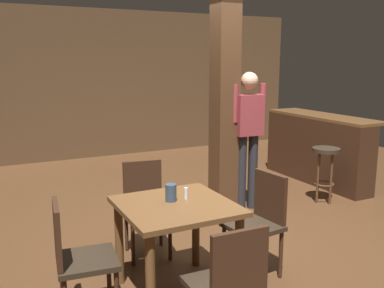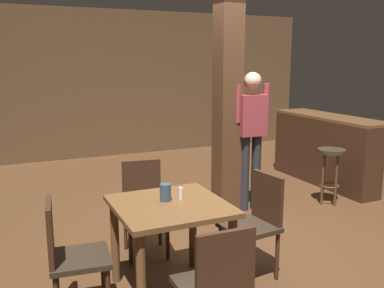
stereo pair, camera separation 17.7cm
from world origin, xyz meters
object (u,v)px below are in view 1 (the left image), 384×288
napkin_cup (171,193)px  chair_south (229,284)px  standing_person (248,131)px  salt_shaker (186,193)px  dining_table (176,221)px  chair_north (145,203)px  bar_counter (317,148)px  bar_stool_near (326,161)px  chair_west (76,255)px  chair_east (260,218)px

napkin_cup → chair_south: bearing=-91.1°
standing_person → napkin_cup: bearing=-140.5°
salt_shaker → dining_table: bearing=-151.2°
dining_table → chair_north: size_ratio=0.97×
chair_south → salt_shaker: (0.14, 0.91, 0.30)m
dining_table → salt_shaker: bearing=28.8°
bar_counter → bar_stool_near: bar_counter is taller
standing_person → bar_stool_near: bearing=-13.0°
dining_table → chair_west: chair_west is taller
salt_shaker → bar_counter: size_ratio=0.05×
chair_west → standing_person: size_ratio=0.52×
standing_person → bar_counter: bearing=18.2°
chair_west → bar_stool_near: size_ratio=1.21×
bar_counter → chair_west: bearing=-154.0°
chair_south → bar_counter: bar_counter is taller
chair_south → bar_stool_near: size_ratio=1.21×
dining_table → chair_south: bearing=-91.8°
chair_east → bar_stool_near: 2.26m
chair_east → napkin_cup: (-0.80, 0.09, 0.32)m
chair_west → standing_person: standing_person is taller
chair_west → salt_shaker: bearing=4.9°
chair_north → bar_stool_near: chair_north is taller
chair_south → chair_north: same height
chair_west → bar_counter: (4.06, 1.98, 0.02)m
dining_table → salt_shaker: (0.12, 0.07, 0.19)m
salt_shaker → bar_stool_near: size_ratio=0.13×
chair_west → dining_table: bearing=1.0°
chair_east → standing_person: (0.84, 1.45, 0.50)m
standing_person → dining_table: bearing=-138.8°
bar_stool_near → chair_east: bearing=-147.8°
chair_south → salt_shaker: bearing=80.9°
chair_north → standing_person: (1.59, 0.62, 0.50)m
chair_west → bar_counter: size_ratio=0.45×
standing_person → salt_shaker: bearing=-138.0°
dining_table → bar_stool_near: dining_table is taller
chair_south → bar_stool_near: (2.73, 2.03, 0.05)m
napkin_cup → standing_person: (1.65, 1.36, 0.17)m
chair_south → chair_east: bearing=45.3°
napkin_cup → chair_east: bearing=-6.5°
chair_west → bar_stool_near: bearing=19.0°
salt_shaker → standing_person: 2.05m
bar_counter → bar_stool_near: bearing=-126.1°
chair_north → standing_person: bearing=21.3°
dining_table → bar_stool_near: 2.95m
chair_east → bar_counter: bar_counter is taller
bar_stool_near → chair_north: bearing=-172.0°
chair_west → standing_person: bearing=30.8°
chair_east → chair_south: 1.16m
chair_east → bar_stool_near: bearing=32.2°
dining_table → bar_counter: bearing=31.1°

